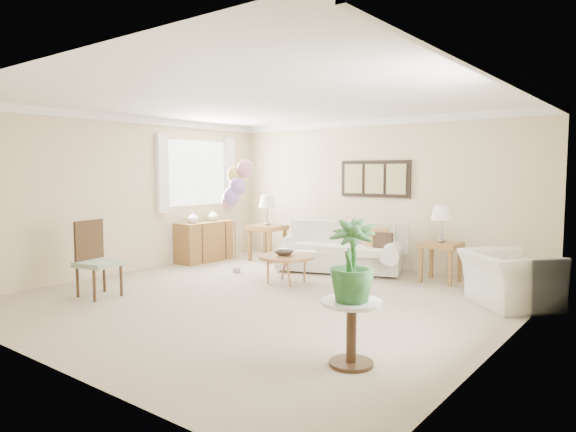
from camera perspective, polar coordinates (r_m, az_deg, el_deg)
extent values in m
plane|color=tan|center=(6.93, -2.31, -9.09)|extent=(6.00, 6.00, 0.00)
cube|color=beige|center=(9.23, 9.70, 2.54)|extent=(6.00, 0.04, 2.60)
cube|color=beige|center=(4.83, -25.81, -0.07)|extent=(6.00, 0.04, 2.60)
cube|color=beige|center=(8.95, -17.26, 2.31)|extent=(0.04, 6.00, 2.60)
cube|color=beige|center=(5.33, 23.23, 0.45)|extent=(0.04, 6.00, 2.60)
cube|color=white|center=(6.78, -2.39, 12.67)|extent=(6.00, 6.00, 0.02)
cube|color=white|center=(9.23, 9.73, 10.24)|extent=(6.00, 0.06, 0.12)
cube|color=white|center=(8.96, -17.35, 10.25)|extent=(0.06, 6.00, 0.12)
cube|color=white|center=(5.39, 23.38, 13.72)|extent=(0.06, 6.00, 0.12)
cube|color=white|center=(9.87, -10.09, 4.72)|extent=(0.04, 1.40, 1.20)
cube|color=white|center=(9.29, -13.81, 4.64)|extent=(0.10, 0.22, 1.40)
cube|color=white|center=(10.43, -6.48, 4.78)|extent=(0.10, 0.22, 1.40)
cube|color=black|center=(9.20, 9.64, 4.09)|extent=(1.35, 0.04, 0.65)
cube|color=#8C8C59|center=(9.38, 7.29, 4.14)|extent=(0.36, 0.02, 0.52)
cube|color=#8C8C59|center=(9.17, 9.56, 4.09)|extent=(0.36, 0.02, 0.52)
cube|color=#8C8C59|center=(8.98, 11.93, 4.03)|extent=(0.36, 0.02, 0.52)
cube|color=silver|center=(8.72, 5.73, -4.81)|extent=(2.19, 1.48, 0.33)
cube|color=silver|center=(8.92, 6.78, -2.21)|extent=(1.97, 0.89, 0.51)
cylinder|color=silver|center=(9.23, 0.63, -2.91)|extent=(0.56, 0.88, 0.29)
cylinder|color=silver|center=(8.23, 11.49, -3.99)|extent=(0.56, 0.88, 0.29)
cube|color=silver|center=(8.97, 2.43, -3.21)|extent=(0.75, 0.81, 0.11)
cube|color=silver|center=(8.65, 5.58, -3.53)|extent=(0.75, 0.81, 0.11)
cube|color=silver|center=(8.36, 8.96, -3.86)|extent=(0.75, 0.81, 0.11)
cube|color=#A3D1E2|center=(9.15, 2.30, -1.77)|extent=(0.35, 0.11, 0.35)
cube|color=tan|center=(8.44, 9.87, -2.41)|extent=(0.35, 0.11, 0.35)
cube|color=#37281B|center=(8.33, 10.50, -2.90)|extent=(0.31, 0.09, 0.31)
cube|color=silver|center=(8.76, 5.72, -6.00)|extent=(1.84, 0.74, 0.04)
cube|color=olive|center=(9.66, -2.32, -1.29)|extent=(0.62, 0.56, 0.09)
cube|color=olive|center=(9.70, -4.28, -3.28)|extent=(0.06, 0.06, 0.58)
cube|color=olive|center=(9.38, -2.04, -3.55)|extent=(0.06, 0.06, 0.58)
cube|color=olive|center=(10.03, -2.58, -2.99)|extent=(0.06, 0.06, 0.58)
cube|color=olive|center=(9.72, -0.35, -3.24)|extent=(0.06, 0.06, 0.58)
cube|color=olive|center=(8.12, 16.63, -3.08)|extent=(0.56, 0.51, 0.08)
cube|color=olive|center=(8.06, 14.55, -5.30)|extent=(0.05, 0.05, 0.53)
cube|color=olive|center=(7.90, 17.57, -5.58)|extent=(0.05, 0.05, 0.53)
cube|color=olive|center=(8.44, 15.64, -4.87)|extent=(0.05, 0.05, 0.53)
cube|color=olive|center=(8.28, 18.54, -5.13)|extent=(0.05, 0.05, 0.53)
cylinder|color=gray|center=(9.66, -2.32, -0.86)|extent=(0.13, 0.13, 0.06)
cylinder|color=gray|center=(9.64, -2.33, 0.15)|extent=(0.04, 0.04, 0.28)
cone|color=silver|center=(9.62, -2.33, 1.66)|extent=(0.32, 0.32, 0.23)
cylinder|color=gray|center=(8.11, 16.64, -2.60)|extent=(0.13, 0.13, 0.06)
cylinder|color=gray|center=(8.09, 16.67, -1.41)|extent=(0.04, 0.04, 0.28)
cone|color=silver|center=(8.07, 16.72, 0.39)|extent=(0.32, 0.32, 0.23)
cylinder|color=#9F6643|center=(7.74, -0.18, -4.57)|extent=(0.84, 0.84, 0.05)
cylinder|color=#9F6643|center=(7.81, 1.86, -6.05)|extent=(0.03, 0.03, 0.38)
cylinder|color=#9F6643|center=(8.04, -0.43, -5.72)|extent=(0.03, 0.03, 0.38)
cylinder|color=#9F6643|center=(7.74, -2.23, -6.15)|extent=(0.03, 0.03, 0.38)
cylinder|color=#9F6643|center=(7.50, 0.09, -6.51)|extent=(0.03, 0.03, 0.38)
imported|color=#2D2523|center=(7.74, -0.41, -4.12)|extent=(0.34, 0.34, 0.07)
imported|color=silver|center=(7.01, 23.36, -6.48)|extent=(1.39, 1.38, 0.68)
cylinder|color=silver|center=(4.51, 7.09, -9.51)|extent=(0.53, 0.53, 0.04)
cylinder|color=#3C2918|center=(4.59, 7.05, -12.94)|extent=(0.09, 0.09, 0.53)
cylinder|color=#3C2918|center=(4.68, 7.01, -16.09)|extent=(0.39, 0.39, 0.01)
imported|color=#1A5122|center=(4.40, 7.09, -4.94)|extent=(0.51, 0.51, 0.71)
cube|color=gray|center=(7.36, -20.27, -4.99)|extent=(0.59, 0.59, 0.07)
cylinder|color=#3C2918|center=(7.47, -22.34, -6.79)|extent=(0.04, 0.04, 0.41)
cylinder|color=#3C2918|center=(7.13, -20.72, -7.28)|extent=(0.04, 0.04, 0.41)
cylinder|color=#3C2918|center=(7.67, -19.75, -6.40)|extent=(0.04, 0.04, 0.41)
cylinder|color=#3C2918|center=(7.34, -18.05, -6.86)|extent=(0.04, 0.04, 0.41)
cube|color=#3C2918|center=(7.50, -21.24, -2.52)|extent=(0.13, 0.48, 0.55)
cube|color=olive|center=(9.80, -9.11, -2.78)|extent=(0.45, 1.20, 0.74)
cube|color=#3C2918|center=(9.59, -10.39, -2.96)|extent=(0.46, 0.02, 0.70)
cube|color=#3C2918|center=(10.00, -7.84, -2.60)|extent=(0.46, 0.02, 0.70)
imported|color=white|center=(9.50, -10.53, -0.16)|extent=(0.22, 0.22, 0.21)
imported|color=#AFC2A5|center=(9.85, -8.34, 0.06)|extent=(0.23, 0.23, 0.21)
cube|color=gray|center=(8.63, -5.73, -6.03)|extent=(0.09, 0.09, 0.08)
ellipsoid|color=pink|center=(8.53, -6.49, 1.75)|extent=(0.26, 0.26, 0.30)
cylinder|color=silver|center=(8.57, -6.11, -2.54)|extent=(0.01, 0.01, 0.98)
ellipsoid|color=#A380E6|center=(8.40, -5.61, 3.32)|extent=(0.26, 0.26, 0.30)
cylinder|color=silver|center=(8.49, -5.67, -1.80)|extent=(0.01, 0.01, 1.22)
ellipsoid|color=#FCDA60|center=(8.59, -5.90, 4.56)|extent=(0.26, 0.26, 0.30)
cylinder|color=silver|center=(8.58, -5.81, -1.12)|extent=(0.01, 0.01, 1.40)
ellipsoid|color=pink|center=(8.46, -4.76, 5.30)|extent=(0.26, 0.26, 0.30)
cylinder|color=silver|center=(8.51, -5.25, -0.80)|extent=(0.01, 0.01, 1.51)
ellipsoid|color=#A380E6|center=(8.43, -6.30, 2.17)|extent=(0.26, 0.26, 0.30)
cylinder|color=silver|center=(8.51, -6.01, -2.36)|extent=(0.01, 0.01, 1.05)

